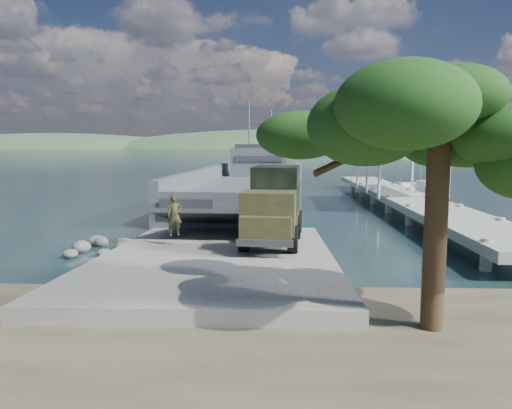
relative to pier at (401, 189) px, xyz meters
name	(u,v)px	position (x,y,z in m)	size (l,w,h in m)	color
ground	(221,258)	(-13.00, -18.77, -1.60)	(1400.00, 1400.00, 0.00)	#173037
boat_ramp	(219,257)	(-13.00, -19.77, -1.35)	(10.00, 18.00, 0.50)	slate
shoreline_rocks	(95,254)	(-19.20, -18.27, -1.60)	(3.20, 5.60, 0.90)	#565654
distant_headlands	(315,149)	(37.00, 541.23, -1.60)	(1000.00, 240.00, 48.00)	#365636
pier	(401,189)	(0.00, 0.00, 0.00)	(6.40, 44.00, 6.10)	#9C9D94
landing_craft	(250,192)	(-12.74, 3.89, -0.71)	(11.14, 37.22, 10.93)	#424A4E
military_truck	(274,204)	(-10.54, -16.93, 0.73)	(3.18, 8.10, 3.67)	black
soldier	(175,223)	(-15.35, -17.90, -0.10)	(0.73, 0.48, 1.99)	#25341C
sailboat_near	(401,188)	(3.97, 15.47, -1.29)	(1.95, 4.88, 5.78)	silver
sailboat_far	(421,187)	(6.28, 15.76, -1.21)	(3.49, 6.22, 7.27)	silver
overhang_tree	(415,136)	(-6.80, -28.13, 3.93)	(7.60, 7.00, 6.90)	#371F16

